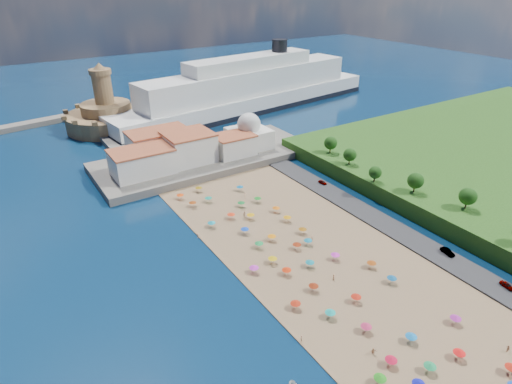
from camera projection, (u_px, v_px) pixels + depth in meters
ground at (292, 255)px, 119.07m from camera, size 700.00×700.00×0.00m
terrace at (206, 158)px, 177.83m from camera, size 90.00×36.00×3.00m
jetty at (127, 144)px, 193.58m from camera, size 18.00×70.00×2.40m
waterfront_buildings at (175, 149)px, 169.12m from camera, size 57.00×29.00×11.00m
domed_building at (249, 134)px, 182.53m from camera, size 16.00×16.00×15.00m
fortress at (107, 115)px, 213.53m from camera, size 40.00×40.00×32.40m
cruise_ship at (250, 91)px, 241.13m from camera, size 169.27×45.80×36.63m
beach_parasols at (317, 272)px, 109.18m from camera, size 30.44×117.35×2.20m
beachgoers at (300, 270)px, 111.48m from camera, size 36.10×94.53×1.87m
parked_cars at (418, 236)px, 125.55m from camera, size 2.22×73.07×1.42m
hillside_trees at (440, 194)px, 130.36m from camera, size 14.24×105.45×7.67m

